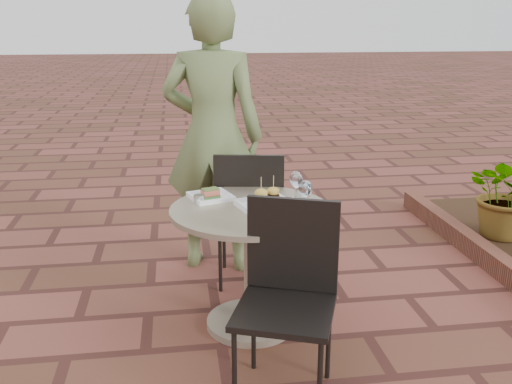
{
  "coord_description": "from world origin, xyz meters",
  "views": [
    {
      "loc": [
        -0.63,
        -3.19,
        1.72
      ],
      "look_at": [
        -0.2,
        -0.22,
        0.82
      ],
      "focal_mm": 40.0,
      "sensor_mm": 36.0,
      "label": 1
    }
  ],
  "objects": [
    {
      "name": "plate_sliders",
      "position": [
        -0.14,
        -0.25,
        0.77
      ],
      "size": [
        0.35,
        0.35,
        0.19
      ],
      "rotation": [
        0.0,
        0.0,
        0.28
      ],
      "color": "white",
      "rests_on": "cafe_table"
    },
    {
      "name": "cutlery_set",
      "position": [
        0.05,
        -0.42,
        0.73
      ],
      "size": [
        0.13,
        0.24,
        0.0
      ],
      "primitive_type": null,
      "rotation": [
        0.0,
        0.0,
        0.11
      ],
      "color": "silver",
      "rests_on": "cafe_table"
    },
    {
      "name": "wine_glass_right",
      "position": [
        0.05,
        -0.34,
        0.86
      ],
      "size": [
        0.08,
        0.08,
        0.18
      ],
      "color": "white",
      "rests_on": "cafe_table"
    },
    {
      "name": "plate_tuna",
      "position": [
        -0.12,
        -0.4,
        0.75
      ],
      "size": [
        0.28,
        0.28,
        0.03
      ],
      "rotation": [
        0.0,
        0.0,
        0.15
      ],
      "color": "white",
      "rests_on": "cafe_table"
    },
    {
      "name": "chair_far",
      "position": [
        -0.16,
        0.32,
        0.55
      ],
      "size": [
        0.5,
        0.5,
        0.93
      ],
      "rotation": [
        0.0,
        0.0,
        2.99
      ],
      "color": "black",
      "rests_on": "ground"
    },
    {
      "name": "diner",
      "position": [
        -0.37,
        0.7,
        0.96
      ],
      "size": [
        0.8,
        0.63,
        1.93
      ],
      "primitive_type": "imported",
      "rotation": [
        0.0,
        0.0,
        2.88
      ],
      "color": "#5C6D3C",
      "rests_on": "ground"
    },
    {
      "name": "potted_plant_a",
      "position": [
        1.97,
        0.78,
        0.42
      ],
      "size": [
        0.8,
        0.74,
        0.72
      ],
      "primitive_type": "imported",
      "rotation": [
        0.0,
        0.0,
        -0.32
      ],
      "color": "#33662D",
      "rests_on": "mulch_bed"
    },
    {
      "name": "wine_glass_far",
      "position": [
        0.05,
        -0.13,
        0.85
      ],
      "size": [
        0.07,
        0.07,
        0.16
      ],
      "color": "white",
      "rests_on": "cafe_table"
    },
    {
      "name": "cafe_table",
      "position": [
        -0.23,
        -0.22,
        0.48
      ],
      "size": [
        0.9,
        0.9,
        0.73
      ],
      "color": "gray",
      "rests_on": "ground"
    },
    {
      "name": "ground",
      "position": [
        0.0,
        0.0,
        0.0
      ],
      "size": [
        60.0,
        60.0,
        0.0
      ],
      "primitive_type": "plane",
      "color": "brown",
      "rests_on": "ground"
    },
    {
      "name": "plate_salmon",
      "position": [
        -0.44,
        -0.01,
        0.75
      ],
      "size": [
        0.28,
        0.28,
        0.06
      ],
      "rotation": [
        0.0,
        0.0,
        0.32
      ],
      "color": "white",
      "rests_on": "cafe_table"
    },
    {
      "name": "chair_near",
      "position": [
        -0.13,
        -0.81,
        0.55
      ],
      "size": [
        0.57,
        0.57,
        0.93
      ],
      "rotation": [
        0.0,
        0.0,
        -0.37
      ],
      "color": "black",
      "rests_on": "ground"
    },
    {
      "name": "wine_glass_mid",
      "position": [
        0.05,
        -0.09,
        0.85
      ],
      "size": [
        0.07,
        0.07,
        0.17
      ],
      "color": "white",
      "rests_on": "cafe_table"
    },
    {
      "name": "steel_ramekin",
      "position": [
        -0.51,
        -0.08,
        0.75
      ],
      "size": [
        0.06,
        0.06,
        0.05
      ],
      "primitive_type": "cylinder",
      "rotation": [
        0.0,
        0.0,
        0.02
      ],
      "color": "silver",
      "rests_on": "cafe_table"
    },
    {
      "name": "planter_curb",
      "position": [
        1.6,
        0.3,
        0.07
      ],
      "size": [
        0.12,
        3.0,
        0.15
      ],
      "primitive_type": "cube",
      "color": "brown",
      "rests_on": "ground"
    }
  ]
}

